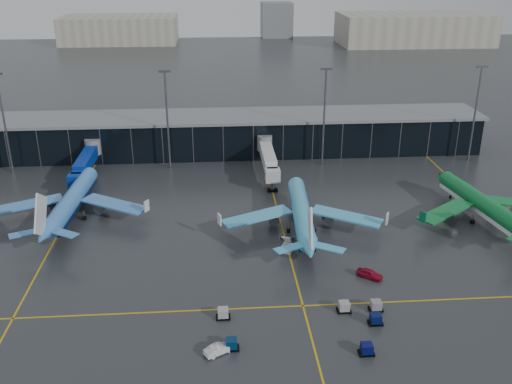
{
  "coord_description": "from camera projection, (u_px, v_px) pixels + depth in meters",
  "views": [
    {
      "loc": [
        -3.23,
        -90.73,
        51.8
      ],
      "look_at": [
        5.0,
        18.0,
        6.0
      ],
      "focal_mm": 40.0,
      "sensor_mm": 36.0,
      "label": 1
    }
  ],
  "objects": [
    {
      "name": "baggage_carts",
      "position": [
        320.0,
        323.0,
        85.18
      ],
      "size": [
        26.14,
        11.91,
        1.7
      ],
      "color": "black",
      "rests_on": "ground"
    },
    {
      "name": "airliner_aer_lingus",
      "position": [
        482.0,
        193.0,
        118.06
      ],
      "size": [
        38.8,
        42.7,
        11.72
      ],
      "primitive_type": null,
      "rotation": [
        0.0,
        0.0,
        0.15
      ],
      "color": "#0D7331",
      "rests_on": "ground"
    },
    {
      "name": "jet_bridges",
      "position": [
        85.0,
        163.0,
        139.02
      ],
      "size": [
        94.0,
        27.5,
        7.2
      ],
      "color": "#595B60",
      "rests_on": "ground"
    },
    {
      "name": "airliner_klm_near",
      "position": [
        301.0,
        201.0,
        113.93
      ],
      "size": [
        36.44,
        40.83,
        11.88
      ],
      "primitive_type": null,
      "rotation": [
        0.0,
        0.0,
        -0.07
      ],
      "color": "#44AEDF",
      "rests_on": "ground"
    },
    {
      "name": "distant_hangars",
      "position": [
        298.0,
        28.0,
        352.06
      ],
      "size": [
        260.0,
        71.0,
        22.0
      ],
      "color": "#B2AD99",
      "rests_on": "ground"
    },
    {
      "name": "flood_masts",
      "position": [
        247.0,
        115.0,
        144.66
      ],
      "size": [
        203.0,
        0.5,
        25.5
      ],
      "color": "#595B60",
      "rests_on": "ground"
    },
    {
      "name": "mobile_airstair",
      "position": [
        287.0,
        247.0,
        107.3
      ],
      "size": [
        3.31,
        3.82,
        3.45
      ],
      "rotation": [
        0.0,
        0.0,
        -0.42
      ],
      "color": "white",
      "rests_on": "ground"
    },
    {
      "name": "service_van_white",
      "position": [
        219.0,
        349.0,
        79.62
      ],
      "size": [
        4.56,
        3.49,
        1.44
      ],
      "primitive_type": "imported",
      "rotation": [
        0.0,
        0.0,
        2.09
      ],
      "color": "silver",
      "rests_on": "ground"
    },
    {
      "name": "service_van_red",
      "position": [
        370.0,
        274.0,
        98.22
      ],
      "size": [
        4.72,
        4.23,
        1.55
      ],
      "primitive_type": "imported",
      "rotation": [
        0.0,
        0.0,
        0.91
      ],
      "color": "maroon",
      "rests_on": "ground"
    },
    {
      "name": "ground",
      "position": [
        236.0,
        261.0,
        103.7
      ],
      "size": [
        600.0,
        600.0,
        0.0
      ],
      "primitive_type": "plane",
      "color": "#282B2D",
      "rests_on": "ground"
    },
    {
      "name": "terminal_pier",
      "position": [
        226.0,
        133.0,
        158.6
      ],
      "size": [
        142.0,
        17.0,
        10.7
      ],
      "color": "black",
      "rests_on": "ground"
    },
    {
      "name": "taxi_lines",
      "position": [
        284.0,
        233.0,
        114.14
      ],
      "size": [
        220.0,
        120.0,
        0.02
      ],
      "color": "gold",
      "rests_on": "ground"
    },
    {
      "name": "airliner_arkefly",
      "position": [
        71.0,
        190.0,
        119.21
      ],
      "size": [
        37.03,
        41.53,
        12.13
      ],
      "primitive_type": null,
      "rotation": [
        0.0,
        0.0,
        -0.06
      ],
      "color": "#3F82D0",
      "rests_on": "ground"
    }
  ]
}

